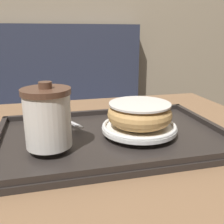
# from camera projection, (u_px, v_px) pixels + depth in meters

# --- Properties ---
(booth_bench) EXTENTS (1.27, 0.44, 1.00)m
(booth_bench) POSITION_uv_depth(u_px,v_px,m) (34.00, 153.00, 1.44)
(booth_bench) COLOR #33384C
(booth_bench) RESTS_ON ground_plane
(cafe_table) EXTENTS (0.80, 0.76, 0.73)m
(cafe_table) POSITION_uv_depth(u_px,v_px,m) (119.00, 211.00, 0.63)
(cafe_table) COLOR #846042
(cafe_table) RESTS_ON ground_plane
(serving_tray) EXTENTS (0.49, 0.32, 0.02)m
(serving_tray) POSITION_uv_depth(u_px,v_px,m) (112.00, 137.00, 0.57)
(serving_tray) COLOR #282321
(serving_tray) RESTS_ON cafe_table
(coffee_cup_front) EXTENTS (0.09, 0.09, 0.12)m
(coffee_cup_front) POSITION_uv_depth(u_px,v_px,m) (48.00, 117.00, 0.47)
(coffee_cup_front) COLOR white
(coffee_cup_front) RESTS_ON serving_tray
(plate_with_chocolate_donut) EXTENTS (0.16, 0.16, 0.01)m
(plate_with_chocolate_donut) POSITION_uv_depth(u_px,v_px,m) (139.00, 127.00, 0.56)
(plate_with_chocolate_donut) COLOR white
(plate_with_chocolate_donut) RESTS_ON serving_tray
(donut_chocolate_glazed) EXTENTS (0.14, 0.14, 0.05)m
(donut_chocolate_glazed) POSITION_uv_depth(u_px,v_px,m) (140.00, 114.00, 0.55)
(donut_chocolate_glazed) COLOR tan
(donut_chocolate_glazed) RESTS_ON plate_with_chocolate_donut
(spoon) EXTENTS (0.08, 0.15, 0.01)m
(spoon) POSITION_uv_depth(u_px,v_px,m) (56.00, 115.00, 0.66)
(spoon) COLOR silver
(spoon) RESTS_ON serving_tray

